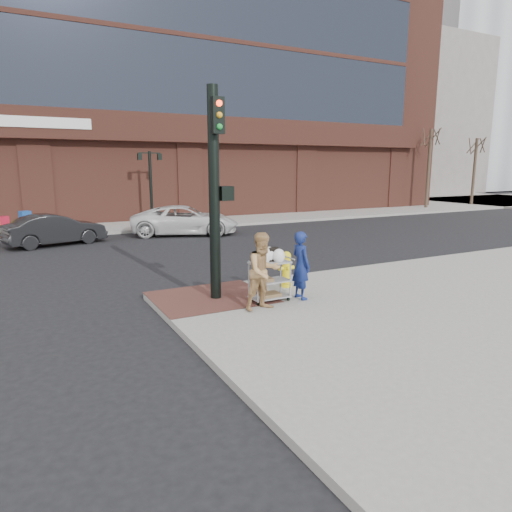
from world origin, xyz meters
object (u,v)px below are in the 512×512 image
traffic_signal_pole (215,188)px  sedan_dark (55,230)px  minivan_white (185,220)px  utility_cart (270,277)px  lamp_post (151,180)px  fire_hydrant (286,269)px  pedestrian_tan (264,271)px  woman_blue (301,265)px

traffic_signal_pole → sedan_dark: (-2.82, 11.13, -2.16)m
minivan_white → utility_cart: size_ratio=3.98×
utility_cart → traffic_signal_pole: bearing=140.7°
lamp_post → utility_cart: lamp_post is taller
sedan_dark → fire_hydrant: 12.03m
fire_hydrant → pedestrian_tan: bearing=-135.6°
traffic_signal_pole → sedan_dark: size_ratio=1.22×
pedestrian_tan → utility_cart: 0.72m
traffic_signal_pole → woman_blue: (1.79, -0.98, -1.85)m
traffic_signal_pole → utility_cart: traffic_signal_pole is taller
minivan_white → utility_cart: utility_cart is taller
woman_blue → minivan_white: woman_blue is taller
woman_blue → pedestrian_tan: pedestrian_tan is taller
traffic_signal_pole → minivan_white: size_ratio=0.96×
traffic_signal_pole → utility_cart: size_ratio=3.84×
minivan_white → fire_hydrant: bearing=-164.0°
traffic_signal_pole → woman_blue: traffic_signal_pole is taller
lamp_post → pedestrian_tan: bearing=-96.6°
sedan_dark → fire_hydrant: sedan_dark is taller
woman_blue → utility_cart: size_ratio=1.27×
pedestrian_tan → sedan_dark: 12.91m
sedan_dark → lamp_post: bearing=-67.8°
lamp_post → traffic_signal_pole: (-2.48, -15.23, 0.21)m
woman_blue → sedan_dark: (-4.62, 12.11, -0.31)m
traffic_signal_pole → fire_hydrant: size_ratio=5.20×
lamp_post → sedan_dark: lamp_post is taller
lamp_post → utility_cart: bearing=-95.2°
woman_blue → pedestrian_tan: (-1.22, -0.34, 0.05)m
pedestrian_tan → fire_hydrant: 2.13m
utility_cart → minivan_white: bearing=80.3°
lamp_post → sedan_dark: (-5.30, -4.10, -1.94)m
minivan_white → utility_cart: (-2.11, -12.29, 0.02)m
woman_blue → fire_hydrant: (0.28, 1.12, -0.34)m
lamp_post → traffic_signal_pole: traffic_signal_pole is taller
woman_blue → sedan_dark: bearing=20.2°
woman_blue → sedan_dark: woman_blue is taller
woman_blue → utility_cart: (-0.78, 0.15, -0.24)m
lamp_post → sedan_dark: 6.98m
lamp_post → utility_cart: 16.23m
woman_blue → minivan_white: size_ratio=0.32×
minivan_white → fire_hydrant: minivan_white is taller
lamp_post → traffic_signal_pole: 15.43m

